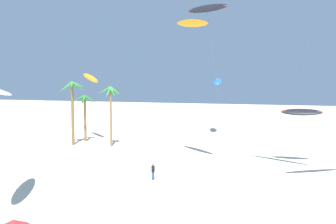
# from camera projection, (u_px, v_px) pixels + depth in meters

# --- Properties ---
(palm_tree_0) EXTENTS (4.56, 4.52, 10.06)m
(palm_tree_0) POSITION_uv_depth(u_px,v_px,m) (72.00, 94.00, 57.43)
(palm_tree_0) COLOR brown
(palm_tree_0) RESTS_ON ground
(palm_tree_1) EXTENTS (4.23, 4.36, 7.80)m
(palm_tree_1) POSITION_uv_depth(u_px,v_px,m) (85.00, 105.00, 61.07)
(palm_tree_1) COLOR olive
(palm_tree_1) RESTS_ON ground
(palm_tree_2) EXTENTS (4.10, 3.72, 9.34)m
(palm_tree_2) POSITION_uv_depth(u_px,v_px,m) (111.00, 96.00, 56.54)
(palm_tree_2) COLOR olive
(palm_tree_2) RESTS_ON ground
(flying_kite_0) EXTENTS (6.74, 8.62, 19.40)m
(flying_kite_0) POSITION_uv_depth(u_px,v_px,m) (207.00, 9.00, 42.36)
(flying_kite_0) COLOR black
(flying_kite_0) RESTS_ON ground
(flying_kite_1) EXTENTS (6.61, 6.32, 6.95)m
(flying_kite_1) POSITION_uv_depth(u_px,v_px,m) (327.00, 118.00, 37.43)
(flying_kite_1) COLOR white
(flying_kite_1) RESTS_ON ground
(flying_kite_3) EXTENTS (5.92, 8.79, 11.83)m
(flying_kite_3) POSITION_uv_depth(u_px,v_px,m) (90.00, 78.00, 62.39)
(flying_kite_3) COLOR orange
(flying_kite_3) RESTS_ON ground
(flying_kite_4) EXTENTS (5.69, 8.58, 6.91)m
(flying_kite_4) POSITION_uv_depth(u_px,v_px,m) (302.00, 112.00, 44.45)
(flying_kite_4) COLOR black
(flying_kite_4) RESTS_ON ground
(flying_kite_6) EXTENTS (5.31, 7.39, 20.41)m
(flying_kite_6) POSITION_uv_depth(u_px,v_px,m) (193.00, 23.00, 61.44)
(flying_kite_6) COLOR orange
(flying_kite_6) RESTS_ON ground
(flying_kite_8) EXTENTS (2.76, 13.06, 10.97)m
(flying_kite_8) POSITION_uv_depth(u_px,v_px,m) (217.00, 82.00, 69.31)
(flying_kite_8) COLOR blue
(flying_kite_8) RESTS_ON ground
(person_mid_field) EXTENTS (0.30, 0.48, 1.70)m
(person_mid_field) POSITION_uv_depth(u_px,v_px,m) (153.00, 171.00, 37.65)
(person_mid_field) COLOR #284CA3
(person_mid_field) RESTS_ON ground
(beach_umbrella) EXTENTS (1.81, 1.81, 2.47)m
(beach_umbrella) POSITION_uv_depth(u_px,v_px,m) (13.00, 224.00, 20.47)
(beach_umbrella) COLOR beige
(beach_umbrella) RESTS_ON ground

